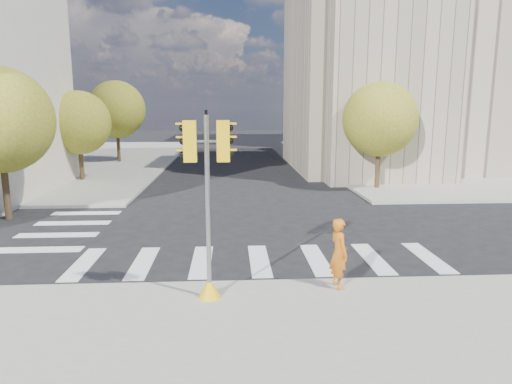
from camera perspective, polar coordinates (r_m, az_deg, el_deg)
ground at (r=16.34m, az=0.32°, el=-6.27°), size 160.00×160.00×0.00m
sidewalk_far_right at (r=46.83m, az=23.42°, el=3.99°), size 28.00×40.00×0.15m
sidewalk_far_left at (r=45.98m, az=-27.74°, el=3.54°), size 28.00×40.00×0.15m
civic_building at (r=38.56m, az=22.86°, el=13.52°), size 26.00×16.00×19.39m
office_tower at (r=62.87m, az=19.35°, el=19.39°), size 20.00×18.00×30.00m
tree_lw_mid at (r=31.11m, az=-21.30°, el=8.07°), size 4.00×4.00×5.77m
tree_lw_far at (r=40.74m, az=-17.04°, el=9.84°), size 4.80×4.80×6.95m
tree_re_near at (r=26.99m, az=15.23°, el=8.76°), size 4.20×4.20×6.16m
tree_re_mid at (r=38.55m, az=9.58°, el=9.86°), size 4.60×4.60×6.66m
tree_re_far at (r=50.34m, az=6.52°, el=9.51°), size 4.00×4.00×5.88m
lamp_near at (r=30.94m, az=13.82°, el=9.98°), size 0.35×0.18×8.11m
lamp_far at (r=44.52m, az=8.50°, el=10.25°), size 0.35×0.18×8.11m
traffic_signal at (r=10.88m, az=-6.00°, el=-3.68°), size 1.06×0.56×4.52m
photographer at (r=11.92m, az=10.31°, el=-7.53°), size 0.59×0.75×1.82m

